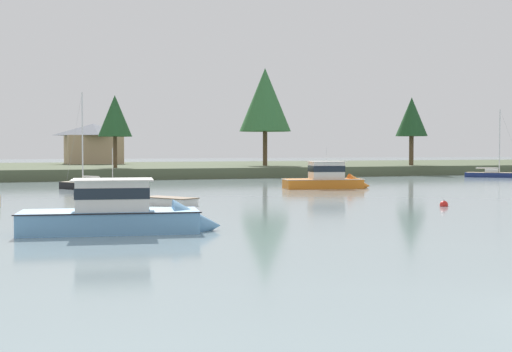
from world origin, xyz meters
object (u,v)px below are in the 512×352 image
Objects in this scene: cruiser_skyblue at (130,220)px; mooring_buoy_red at (444,205)px; sailboat_navy at (494,176)px; sailboat_black at (86,187)px; cruiser_orange at (332,182)px; dinghy_white at (169,203)px.

mooring_buoy_red is (20.75, 6.58, -0.45)m from cruiser_skyblue.
sailboat_navy reaches higher than mooring_buoy_red.
sailboat_black is 1.08× the size of cruiser_orange.
cruiser_orange is 2.07× the size of dinghy_white.
dinghy_white is at bearing 69.70° from cruiser_skyblue.
dinghy_white is 0.45× the size of sailboat_navy.
sailboat_navy is (30.66, 15.00, -0.41)m from cruiser_orange.
cruiser_orange reaches higher than mooring_buoy_red.
sailboat_black is 21.93m from cruiser_orange.
cruiser_orange is 14.69× the size of mooring_buoy_red.
sailboat_black is 2.23× the size of dinghy_white.
sailboat_navy is 48.52m from mooring_buoy_red.
sailboat_navy reaches higher than dinghy_white.
mooring_buoy_red is (15.78, -6.84, -0.08)m from dinghy_white.
sailboat_navy is at bearing 10.00° from sailboat_black.
dinghy_white is at bearing -149.79° from sailboat_navy.
sailboat_black is 52.59m from sailboat_navy.
cruiser_orange is at bearing -15.53° from sailboat_black.
dinghy_white is at bearing 156.57° from mooring_buoy_red.
cruiser_skyblue is at bearing -142.13° from sailboat_navy.
mooring_buoy_red is at bearing -97.16° from cruiser_orange.
sailboat_black reaches higher than cruiser_skyblue.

